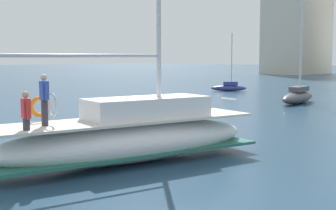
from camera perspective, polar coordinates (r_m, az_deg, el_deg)
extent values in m
plane|color=navy|center=(17.85, -4.01, -5.57)|extent=(400.00, 400.00, 0.00)
ellipsoid|color=white|center=(15.71, -4.85, -4.55)|extent=(4.85, 9.89, 1.40)
cube|color=#236656|center=(15.77, -4.84, -5.68)|extent=(4.82, 9.71, 0.10)
cube|color=beige|center=(15.59, -4.87, -1.88)|extent=(4.54, 9.38, 0.08)
cube|color=white|center=(15.90, -2.60, -0.30)|extent=(2.76, 4.61, 0.70)
cylinder|color=#B7B7BC|center=(14.73, -10.73, 6.02)|extent=(1.64, 5.59, 0.12)
cylinder|color=silver|center=(18.05, 7.54, 0.77)|extent=(0.88, 0.30, 0.06)
torus|color=orange|center=(15.58, -15.54, -0.19)|extent=(0.32, 0.71, 0.70)
cylinder|color=#33333D|center=(14.40, -15.01, -0.93)|extent=(0.20, 0.20, 0.80)
cube|color=#3351AD|center=(14.34, -15.08, 1.77)|extent=(0.36, 0.28, 0.56)
sphere|color=beige|center=(14.32, -15.12, 3.32)|extent=(0.20, 0.20, 0.20)
cylinder|color=#3351AD|center=(14.55, -15.35, 1.62)|extent=(0.09, 0.09, 0.50)
cylinder|color=#3351AD|center=(14.14, -14.80, 1.51)|extent=(0.09, 0.09, 0.50)
cylinder|color=#33333D|center=(13.70, -17.12, -2.28)|extent=(0.20, 0.20, 0.35)
cube|color=red|center=(13.65, -17.18, -0.39)|extent=(0.36, 0.28, 0.56)
sphere|color=tan|center=(13.61, -17.23, 1.24)|extent=(0.20, 0.20, 0.20)
cylinder|color=red|center=(13.86, -17.43, -0.51)|extent=(0.09, 0.09, 0.50)
cylinder|color=red|center=(13.44, -16.91, -0.69)|extent=(0.09, 0.09, 0.50)
torus|color=silver|center=(14.46, -14.13, -0.01)|extent=(0.75, 0.26, 0.76)
ellipsoid|color=navy|center=(49.58, 7.51, 2.07)|extent=(3.56, 2.98, 0.61)
cube|color=navy|center=(49.56, 7.74, 2.65)|extent=(1.56, 1.37, 0.40)
cylinder|color=silver|center=(49.49, 7.89, 5.62)|extent=(0.11, 0.11, 5.53)
ellipsoid|color=#4C4C51|center=(37.17, 15.74, 0.89)|extent=(1.95, 5.77, 0.91)
cube|color=#4C4C51|center=(37.39, 15.91, 1.92)|extent=(1.11, 2.34, 0.40)
cylinder|color=silver|center=(37.49, 16.17, 8.52)|extent=(0.14, 0.14, 9.02)
cube|color=beige|center=(106.92, 15.78, 11.24)|extent=(9.96, 15.18, 27.94)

